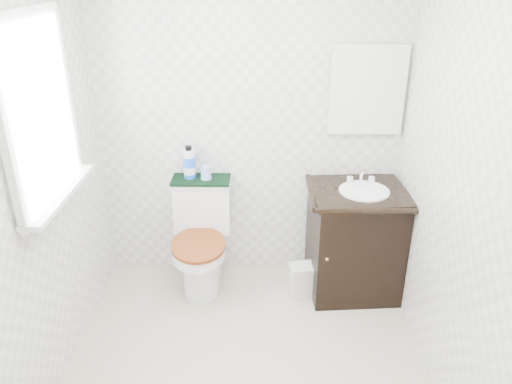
{
  "coord_description": "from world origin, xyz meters",
  "views": [
    {
      "loc": [
        0.1,
        -2.25,
        2.25
      ],
      "look_at": [
        0.05,
        0.75,
        0.87
      ],
      "focal_mm": 35.0,
      "sensor_mm": 36.0,
      "label": 1
    }
  ],
  "objects_px": {
    "mouthwash_bottle": "(189,163)",
    "cup": "(206,172)",
    "toilet": "(202,243)",
    "trash_bin": "(302,281)",
    "vanity": "(355,239)"
  },
  "relations": [
    {
      "from": "toilet",
      "to": "trash_bin",
      "type": "distance_m",
      "value": 0.79
    },
    {
      "from": "vanity",
      "to": "mouthwash_bottle",
      "type": "xyz_separation_m",
      "value": [
        -1.2,
        0.21,
        0.5
      ]
    },
    {
      "from": "vanity",
      "to": "cup",
      "type": "relative_size",
      "value": 9.22
    },
    {
      "from": "trash_bin",
      "to": "vanity",
      "type": "bearing_deg",
      "value": 15.26
    },
    {
      "from": "vanity",
      "to": "trash_bin",
      "type": "relative_size",
      "value": 3.5
    },
    {
      "from": "toilet",
      "to": "cup",
      "type": "distance_m",
      "value": 0.53
    },
    {
      "from": "vanity",
      "to": "mouthwash_bottle",
      "type": "relative_size",
      "value": 3.75
    },
    {
      "from": "vanity",
      "to": "mouthwash_bottle",
      "type": "distance_m",
      "value": 1.32
    },
    {
      "from": "toilet",
      "to": "vanity",
      "type": "xyz_separation_m",
      "value": [
        1.12,
        -0.06,
        0.08
      ]
    },
    {
      "from": "mouthwash_bottle",
      "to": "cup",
      "type": "bearing_deg",
      "value": -10.2
    },
    {
      "from": "toilet",
      "to": "mouthwash_bottle",
      "type": "bearing_deg",
      "value": 119.64
    },
    {
      "from": "toilet",
      "to": "cup",
      "type": "bearing_deg",
      "value": 71.77
    },
    {
      "from": "toilet",
      "to": "vanity",
      "type": "relative_size",
      "value": 0.87
    },
    {
      "from": "toilet",
      "to": "trash_bin",
      "type": "bearing_deg",
      "value": -12.73
    },
    {
      "from": "trash_bin",
      "to": "mouthwash_bottle",
      "type": "relative_size",
      "value": 1.07
    }
  ]
}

